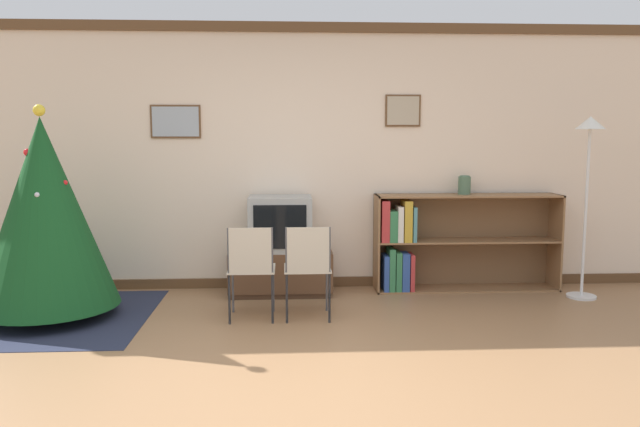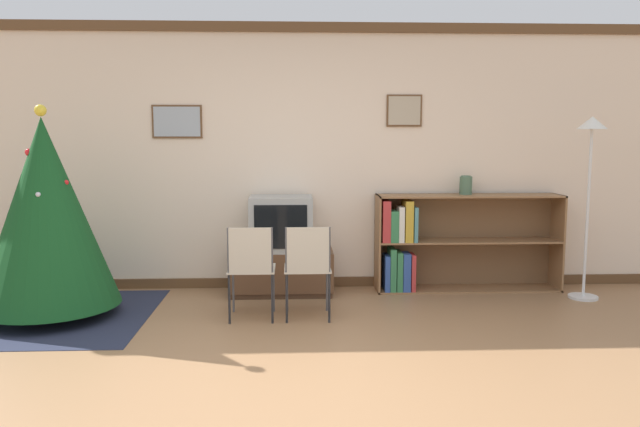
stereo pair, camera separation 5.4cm
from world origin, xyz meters
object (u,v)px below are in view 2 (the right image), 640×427
bookshelf (437,243)px  television (281,223)px  tv_console (282,272)px  folding_chair_left (251,266)px  folding_chair_right (308,266)px  vase (466,185)px  standing_lamp (590,160)px  christmas_tree (46,213)px

bookshelf → television: bearing=-176.8°
tv_console → bookshelf: 1.61m
folding_chair_left → folding_chair_right: (0.48, 0.00, 0.00)m
folding_chair_left → folding_chair_right: bearing=0.0°
folding_chair_left → vase: 2.43m
vase → standing_lamp: 1.18m
television → folding_chair_left: bearing=-104.8°
television → folding_chair_right: bearing=-75.2°
bookshelf → vase: 0.66m
christmas_tree → standing_lamp: bearing=4.8°
standing_lamp → tv_console: bearing=173.8°
christmas_tree → television: size_ratio=2.97×
folding_chair_left → christmas_tree: bearing=174.1°
christmas_tree → standing_lamp: christmas_tree is taller
tv_console → folding_chair_left: size_ratio=1.24×
folding_chair_right → tv_console: bearing=104.8°
christmas_tree → bookshelf: 3.70m
television → standing_lamp: bearing=-6.2°
christmas_tree → tv_console: size_ratio=1.79×
christmas_tree → folding_chair_left: bearing=-5.9°
christmas_tree → tv_console: christmas_tree is taller
tv_console → bookshelf: size_ratio=0.54×
folding_chair_left → folding_chair_right: same height
folding_chair_right → standing_lamp: (2.70, 0.59, 0.87)m
christmas_tree → folding_chair_right: (2.24, -0.18, -0.44)m
tv_console → vase: (1.88, 0.12, 0.86)m
tv_console → bookshelf: (1.58, 0.09, 0.26)m
tv_console → folding_chair_right: 0.98m
bookshelf → tv_console: bearing=-176.9°
television → bookshelf: 1.60m
folding_chair_right → bookshelf: size_ratio=0.44×
bookshelf → vase: bearing=7.0°
tv_console → television: 0.49m
television → christmas_tree: bearing=-160.0°
christmas_tree → standing_lamp: 4.98m
christmas_tree → bookshelf: christmas_tree is taller
folding_chair_right → vase: size_ratio=4.27×
bookshelf → standing_lamp: bearing=-16.6°
christmas_tree → folding_chair_right: size_ratio=2.23×
television → standing_lamp: size_ratio=0.35×
folding_chair_right → christmas_tree: bearing=175.4°
folding_chair_left → vase: bearing=26.0°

